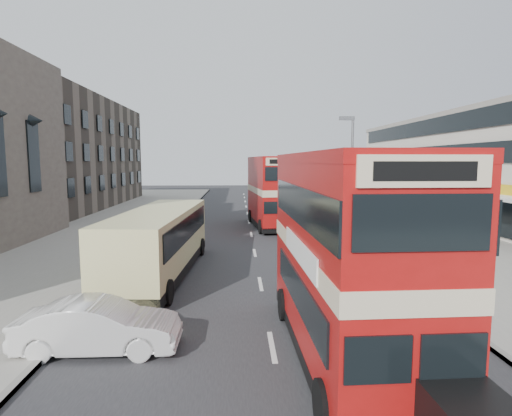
% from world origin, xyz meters
% --- Properties ---
extents(ground, '(160.00, 160.00, 0.00)m').
position_xyz_m(ground, '(0.00, 0.00, 0.00)').
color(ground, '#28282B').
rests_on(ground, ground).
extents(road_surface, '(12.00, 90.00, 0.01)m').
position_xyz_m(road_surface, '(0.00, 20.00, 0.01)').
color(road_surface, '#28282B').
rests_on(road_surface, ground).
extents(pavement_right, '(12.00, 90.00, 0.15)m').
position_xyz_m(pavement_right, '(12.00, 20.00, 0.07)').
color(pavement_right, gray).
rests_on(pavement_right, ground).
extents(pavement_left, '(12.00, 90.00, 0.15)m').
position_xyz_m(pavement_left, '(-12.00, 20.00, 0.07)').
color(pavement_left, gray).
rests_on(pavement_left, ground).
extents(kerb_left, '(0.20, 90.00, 0.16)m').
position_xyz_m(kerb_left, '(-6.10, 20.00, 0.07)').
color(kerb_left, gray).
rests_on(kerb_left, ground).
extents(kerb_right, '(0.20, 90.00, 0.16)m').
position_xyz_m(kerb_right, '(6.10, 20.00, 0.07)').
color(kerb_right, gray).
rests_on(kerb_right, ground).
extents(brick_terrace, '(14.00, 28.00, 12.00)m').
position_xyz_m(brick_terrace, '(-22.00, 38.00, 6.00)').
color(brick_terrace, '#66594C').
rests_on(brick_terrace, ground).
extents(commercial_row, '(9.90, 46.20, 9.30)m').
position_xyz_m(commercial_row, '(19.95, 22.00, 4.70)').
color(commercial_row, beige).
rests_on(commercial_row, ground).
extents(street_lamp, '(1.00, 0.20, 8.12)m').
position_xyz_m(street_lamp, '(6.52, 18.00, 4.78)').
color(street_lamp, slate).
rests_on(street_lamp, ground).
extents(bus_main, '(2.86, 9.58, 5.26)m').
position_xyz_m(bus_main, '(1.89, 1.36, 2.77)').
color(bus_main, black).
rests_on(bus_main, ground).
extents(bus_second, '(3.56, 9.83, 5.37)m').
position_xyz_m(bus_second, '(1.70, 23.38, 2.83)').
color(bus_second, black).
rests_on(bus_second, ground).
extents(coach, '(3.33, 10.66, 2.79)m').
position_xyz_m(coach, '(-4.54, 9.67, 1.64)').
color(coach, black).
rests_on(coach, ground).
extents(car_left_front, '(4.37, 1.53, 1.44)m').
position_xyz_m(car_left_front, '(-4.77, 1.93, 0.72)').
color(car_left_front, silver).
rests_on(car_left_front, ground).
extents(car_right_a, '(4.16, 1.74, 1.20)m').
position_xyz_m(car_right_a, '(5.28, 14.68, 0.60)').
color(car_right_a, maroon).
rests_on(car_right_a, ground).
extents(car_right_b, '(4.68, 2.32, 1.27)m').
position_xyz_m(car_right_b, '(4.75, 20.95, 0.64)').
color(car_right_b, '#B84212').
rests_on(car_right_b, ground).
extents(car_right_c, '(4.39, 2.16, 1.44)m').
position_xyz_m(car_right_c, '(4.45, 31.84, 0.72)').
color(car_right_c, '#5379A7').
rests_on(car_right_c, ground).
extents(pedestrian_near, '(0.76, 0.60, 1.81)m').
position_xyz_m(pedestrian_near, '(7.27, 14.92, 1.06)').
color(pedestrian_near, gray).
rests_on(pedestrian_near, pavement_right).
extents(pedestrian_far, '(1.23, 0.70, 1.98)m').
position_xyz_m(pedestrian_far, '(8.53, 31.66, 1.14)').
color(pedestrian_far, gray).
rests_on(pedestrian_far, pavement_right).
extents(cyclist, '(0.88, 1.91, 1.88)m').
position_xyz_m(cyclist, '(3.67, 18.45, 0.62)').
color(cyclist, gray).
rests_on(cyclist, ground).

